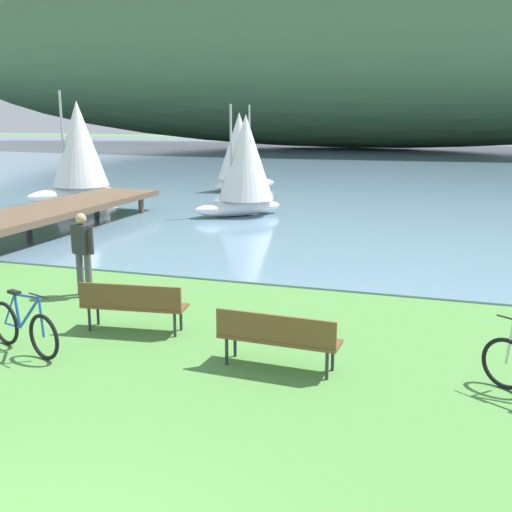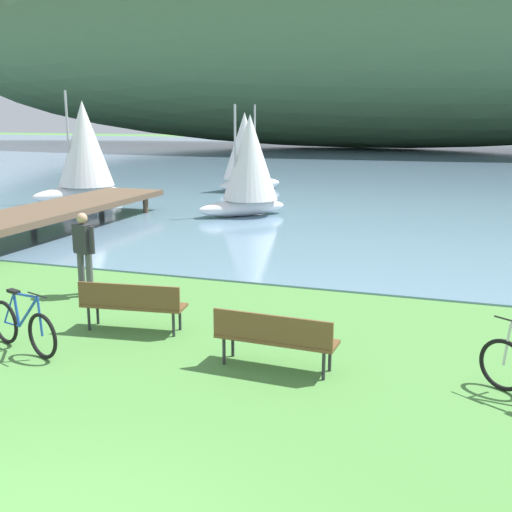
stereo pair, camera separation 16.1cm
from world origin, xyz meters
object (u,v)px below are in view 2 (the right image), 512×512
Objects in this scene: park_bench_near_camera at (132,302)px; bicycle_beside_path at (23,327)px; sailboat_far_off at (249,164)px; park_bench_further_along at (275,336)px; sailboat_nearest_to_shore at (83,150)px; sailboat_toward_hillside at (245,151)px; person_at_shoreline at (84,248)px.

bicycle_beside_path reaches higher than park_bench_near_camera.
park_bench_near_camera is 12.51m from sailboat_far_off.
park_bench_further_along is 0.40× the size of sailboat_nearest_to_shore.
park_bench_near_camera is 1.78m from bicycle_beside_path.
bicycle_beside_path is at bearing -85.81° from sailboat_far_off.
sailboat_far_off is at bearing -9.04° from sailboat_nearest_to_shore.
sailboat_far_off reaches higher than park_bench_near_camera.
sailboat_far_off is (-0.99, 13.57, 1.50)m from bicycle_beside_path.
sailboat_far_off is (7.70, -1.23, -0.28)m from sailboat_nearest_to_shore.
sailboat_toward_hillside is 1.02× the size of sailboat_far_off.
sailboat_far_off is (2.57, -6.83, -0.04)m from sailboat_toward_hillside.
sailboat_nearest_to_shore reaches higher than person_at_shoreline.
person_at_shoreline is (-0.86, 3.00, 0.58)m from bicycle_beside_path.
sailboat_nearest_to_shore reaches higher than park_bench_near_camera.
park_bench_further_along is 5.42m from person_at_shoreline.
park_bench_further_along is at bearing -27.00° from person_at_shoreline.
bicycle_beside_path is 0.99× the size of person_at_shoreline.
park_bench_near_camera is at bearing -39.41° from person_at_shoreline.
person_at_shoreline is at bearing -81.15° from sailboat_toward_hillside.
sailboat_toward_hillside is at bearing 110.75° from park_bench_further_along.
person_at_shoreline reaches higher than park_bench_near_camera.
park_bench_further_along is 21.28m from sailboat_toward_hillside.
park_bench_further_along is 4.00m from bicycle_beside_path.
sailboat_far_off is at bearing 90.75° from person_at_shoreline.
bicycle_beside_path is at bearing -131.69° from park_bench_near_camera.
park_bench_further_along is 0.46× the size of sailboat_far_off.
sailboat_nearest_to_shore is 1.12× the size of sailboat_toward_hillside.
sailboat_far_off is at bearing 94.19° from bicycle_beside_path.
person_at_shoreline is 17.63m from sailboat_toward_hillside.
sailboat_toward_hillside is (5.13, 5.60, -0.24)m from sailboat_nearest_to_shore.
park_bench_further_along is 14.00m from sailboat_far_off.
park_bench_near_camera is 2.68m from person_at_shoreline.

